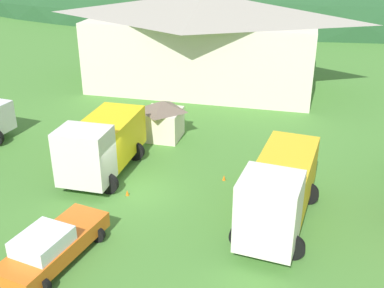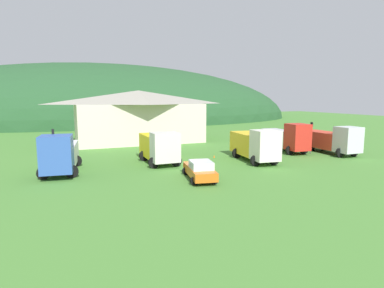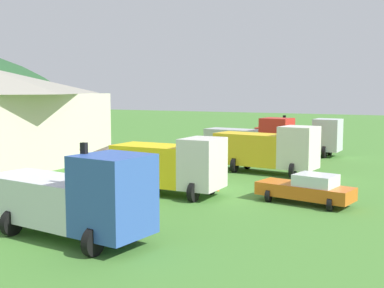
{
  "view_description": "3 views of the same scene",
  "coord_description": "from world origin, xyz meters",
  "px_view_note": "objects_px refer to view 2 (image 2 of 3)",
  "views": [
    {
      "loc": [
        7.84,
        -19.6,
        12.3
      ],
      "look_at": [
        2.2,
        3.17,
        1.58
      ],
      "focal_mm": 43.5,
      "sensor_mm": 36.0,
      "label": 1
    },
    {
      "loc": [
        -11.84,
        -30.16,
        6.79
      ],
      "look_at": [
        1.58,
        2.59,
        1.68
      ],
      "focal_mm": 30.21,
      "sensor_mm": 36.0,
      "label": 2
    },
    {
      "loc": [
        -27.7,
        -12.52,
        6.15
      ],
      "look_at": [
        3.35,
        3.2,
        2.35
      ],
      "focal_mm": 46.65,
      "sensor_mm": 36.0,
      "label": 3
    }
  ],
  "objects_px": {
    "traffic_light_east": "(311,134)",
    "traffic_cone_mid_row": "(214,158)",
    "heavy_rig_striped": "(255,144)",
    "crane_truck_red": "(287,137)",
    "box_truck_blue": "(60,154)",
    "depot_building": "(139,116)",
    "service_pickup_orange": "(200,170)",
    "play_shed_cream": "(161,143)",
    "traffic_light_west": "(54,147)",
    "traffic_cone_near_pickup": "(186,165)",
    "flatbed_truck_yellow": "(159,146)",
    "tow_truck_silver": "(333,140)"
  },
  "relations": [
    {
      "from": "traffic_light_east",
      "to": "traffic_cone_mid_row",
      "type": "bearing_deg",
      "value": 170.81
    },
    {
      "from": "heavy_rig_striped",
      "to": "crane_truck_red",
      "type": "xyz_separation_m",
      "value": [
        7.25,
        3.86,
        -0.05
      ]
    },
    {
      "from": "traffic_cone_mid_row",
      "to": "box_truck_blue",
      "type": "bearing_deg",
      "value": -174.54
    },
    {
      "from": "crane_truck_red",
      "to": "traffic_light_east",
      "type": "xyz_separation_m",
      "value": [
        1.78,
        -2.3,
        0.58
      ]
    },
    {
      "from": "depot_building",
      "to": "service_pickup_orange",
      "type": "relative_size",
      "value": 3.65
    },
    {
      "from": "crane_truck_red",
      "to": "play_shed_cream",
      "type": "bearing_deg",
      "value": -100.33
    },
    {
      "from": "crane_truck_red",
      "to": "traffic_cone_mid_row",
      "type": "relative_size",
      "value": 13.72
    },
    {
      "from": "depot_building",
      "to": "crane_truck_red",
      "type": "height_order",
      "value": "depot_building"
    },
    {
      "from": "traffic_light_east",
      "to": "traffic_light_west",
      "type": "bearing_deg",
      "value": -179.05
    },
    {
      "from": "traffic_light_west",
      "to": "traffic_light_east",
      "type": "xyz_separation_m",
      "value": [
        28.78,
        0.48,
        -0.15
      ]
    },
    {
      "from": "play_shed_cream",
      "to": "traffic_cone_near_pickup",
      "type": "distance_m",
      "value": 7.61
    },
    {
      "from": "traffic_cone_mid_row",
      "to": "traffic_light_east",
      "type": "bearing_deg",
      "value": -9.19
    },
    {
      "from": "heavy_rig_striped",
      "to": "traffic_light_west",
      "type": "height_order",
      "value": "traffic_light_west"
    },
    {
      "from": "heavy_rig_striped",
      "to": "traffic_cone_near_pickup",
      "type": "relative_size",
      "value": 12.66
    },
    {
      "from": "depot_building",
      "to": "traffic_cone_mid_row",
      "type": "bearing_deg",
      "value": -73.62
    },
    {
      "from": "traffic_cone_near_pickup",
      "to": "traffic_cone_mid_row",
      "type": "distance_m",
      "value": 5.3
    },
    {
      "from": "traffic_cone_mid_row",
      "to": "play_shed_cream",
      "type": "bearing_deg",
      "value": 136.1
    },
    {
      "from": "box_truck_blue",
      "to": "flatbed_truck_yellow",
      "type": "relative_size",
      "value": 1.25
    },
    {
      "from": "flatbed_truck_yellow",
      "to": "traffic_light_west",
      "type": "bearing_deg",
      "value": -80.25
    },
    {
      "from": "box_truck_blue",
      "to": "heavy_rig_striped",
      "type": "bearing_deg",
      "value": 91.04
    },
    {
      "from": "tow_truck_silver",
      "to": "traffic_light_east",
      "type": "bearing_deg",
      "value": -113.71
    },
    {
      "from": "heavy_rig_striped",
      "to": "crane_truck_red",
      "type": "relative_size",
      "value": 0.95
    },
    {
      "from": "crane_truck_red",
      "to": "traffic_cone_mid_row",
      "type": "bearing_deg",
      "value": -82.45
    },
    {
      "from": "crane_truck_red",
      "to": "traffic_cone_near_pickup",
      "type": "relative_size",
      "value": 13.29
    },
    {
      "from": "depot_building",
      "to": "traffic_light_east",
      "type": "relative_size",
      "value": 5.15
    },
    {
      "from": "depot_building",
      "to": "flatbed_truck_yellow",
      "type": "xyz_separation_m",
      "value": [
        -1.87,
        -17.15,
        -2.24
      ]
    },
    {
      "from": "play_shed_cream",
      "to": "heavy_rig_striped",
      "type": "bearing_deg",
      "value": -45.85
    },
    {
      "from": "play_shed_cream",
      "to": "service_pickup_orange",
      "type": "distance_m",
      "value": 13.2
    },
    {
      "from": "depot_building",
      "to": "traffic_light_west",
      "type": "xyz_separation_m",
      "value": [
        -11.84,
        -18.84,
        -1.52
      ]
    },
    {
      "from": "crane_truck_red",
      "to": "traffic_light_west",
      "type": "bearing_deg",
      "value": -78.45
    },
    {
      "from": "traffic_light_west",
      "to": "tow_truck_silver",
      "type": "bearing_deg",
      "value": -1.19
    },
    {
      "from": "box_truck_blue",
      "to": "service_pickup_orange",
      "type": "relative_size",
      "value": 1.51
    },
    {
      "from": "play_shed_cream",
      "to": "heavy_rig_striped",
      "type": "relative_size",
      "value": 0.33
    },
    {
      "from": "box_truck_blue",
      "to": "tow_truck_silver",
      "type": "xyz_separation_m",
      "value": [
        30.64,
        -1.53,
        -0.06
      ]
    },
    {
      "from": "service_pickup_orange",
      "to": "flatbed_truck_yellow",
      "type": "bearing_deg",
      "value": -160.72
    },
    {
      "from": "traffic_cone_near_pickup",
      "to": "heavy_rig_striped",
      "type": "bearing_deg",
      "value": -5.63
    },
    {
      "from": "heavy_rig_striped",
      "to": "service_pickup_orange",
      "type": "xyz_separation_m",
      "value": [
        -8.59,
        -4.94,
        -1.02
      ]
    },
    {
      "from": "traffic_light_east",
      "to": "traffic_cone_mid_row",
      "type": "height_order",
      "value": "traffic_light_east"
    },
    {
      "from": "box_truck_blue",
      "to": "crane_truck_red",
      "type": "xyz_separation_m",
      "value": [
        26.55,
        1.89,
        0.01
      ]
    },
    {
      "from": "traffic_light_east",
      "to": "crane_truck_red",
      "type": "bearing_deg",
      "value": 127.7
    },
    {
      "from": "traffic_light_east",
      "to": "flatbed_truck_yellow",
      "type": "bearing_deg",
      "value": 176.33
    },
    {
      "from": "tow_truck_silver",
      "to": "traffic_cone_mid_row",
      "type": "distance_m",
      "value": 14.87
    },
    {
      "from": "heavy_rig_striped",
      "to": "traffic_cone_mid_row",
      "type": "xyz_separation_m",
      "value": [
        -3.1,
        3.52,
        -1.85
      ]
    },
    {
      "from": "heavy_rig_striped",
      "to": "traffic_light_east",
      "type": "bearing_deg",
      "value": 106.58
    },
    {
      "from": "box_truck_blue",
      "to": "traffic_cone_near_pickup",
      "type": "bearing_deg",
      "value": 90.9
    },
    {
      "from": "box_truck_blue",
      "to": "traffic_cone_near_pickup",
      "type": "relative_size",
      "value": 13.24
    },
    {
      "from": "heavy_rig_striped",
      "to": "depot_building",
      "type": "bearing_deg",
      "value": -151.56
    },
    {
      "from": "heavy_rig_striped",
      "to": "play_shed_cream",
      "type": "bearing_deg",
      "value": -129.09
    },
    {
      "from": "traffic_light_west",
      "to": "traffic_cone_mid_row",
      "type": "xyz_separation_m",
      "value": [
        16.66,
        2.44,
        -2.52
      ]
    },
    {
      "from": "depot_building",
      "to": "heavy_rig_striped",
      "type": "bearing_deg",
      "value": -68.32
    }
  ]
}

